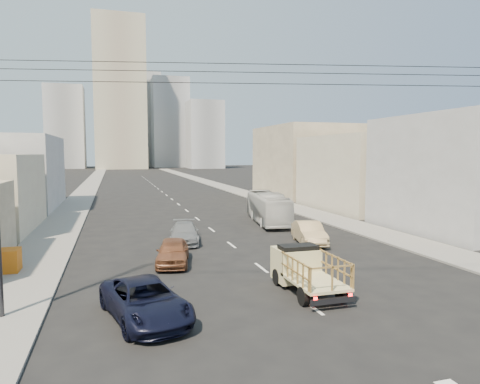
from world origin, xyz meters
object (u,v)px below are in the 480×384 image
sedan_brown (173,252)px  crate_stack (0,261)px  city_bus (268,208)px  sedan_grey (184,233)px  navy_pickup (145,300)px  sedan_tan (309,233)px  flatbed_pickup (306,267)px

sedan_brown → crate_stack: size_ratio=2.32×
city_bus → sedan_grey: city_bus is taller
navy_pickup → sedan_tan: (11.56, 10.37, 0.03)m
navy_pickup → crate_stack: size_ratio=2.84×
sedan_tan → crate_stack: sedan_tan is taller
city_bus → crate_stack: size_ratio=5.31×
navy_pickup → sedan_grey: navy_pickup is taller
flatbed_pickup → crate_stack: 15.19m
city_bus → sedan_grey: size_ratio=2.05×
sedan_brown → sedan_grey: (1.52, 5.51, -0.03)m
city_bus → sedan_brown: city_bus is taller
sedan_brown → crate_stack: sedan_brown is taller
navy_pickup → sedan_brown: size_ratio=1.22×
flatbed_pickup → navy_pickup: (-7.02, -1.25, -0.38)m
navy_pickup → sedan_brown: bearing=61.4°
city_bus → crate_stack: 21.79m
city_bus → sedan_tan: city_bus is taller
flatbed_pickup → crate_stack: flatbed_pickup is taller
sedan_tan → crate_stack: (-18.12, -2.31, -0.05)m
sedan_grey → crate_stack: size_ratio=2.60×
city_bus → sedan_brown: bearing=-121.3°
sedan_brown → sedan_grey: size_ratio=0.89×
sedan_grey → sedan_brown: bearing=-96.5°
city_bus → sedan_tan: (-0.41, -9.13, -0.59)m
flatbed_pickup → sedan_tan: bearing=63.5°
flatbed_pickup → sedan_grey: (-3.47, 11.82, -0.42)m
sedan_brown → sedan_tan: 9.94m
sedan_tan → navy_pickup: bearing=-126.2°
sedan_brown → sedan_grey: bearing=85.5°
crate_stack → sedan_grey: bearing=26.3°
flatbed_pickup → city_bus: (4.96, 18.25, 0.24)m
navy_pickup → crate_stack: bearing=115.5°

